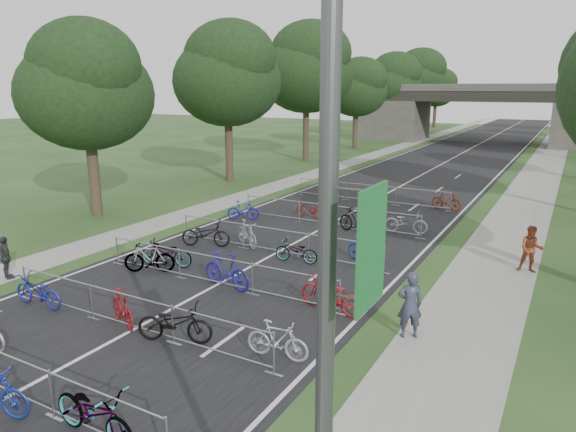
{
  "coord_description": "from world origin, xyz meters",
  "views": [
    {
      "loc": [
        10.16,
        -2.05,
        6.55
      ],
      "look_at": [
        -0.49,
        16.98,
        1.1
      ],
      "focal_mm": 32.0,
      "sensor_mm": 36.0,
      "label": 1
    }
  ],
  "objects_px": {
    "lamppost": "(329,335)",
    "pedestrian_c": "(6,258)",
    "overpass_bridge": "(484,114)",
    "pedestrian_a": "(410,305)",
    "pedestrian_b": "(531,250)"
  },
  "relations": [
    {
      "from": "pedestrian_c",
      "to": "overpass_bridge",
      "type": "bearing_deg",
      "value": -80.46
    },
    {
      "from": "lamppost",
      "to": "pedestrian_b",
      "type": "bearing_deg",
      "value": 86.84
    },
    {
      "from": "overpass_bridge",
      "to": "pedestrian_a",
      "type": "relative_size",
      "value": 16.71
    },
    {
      "from": "pedestrian_a",
      "to": "pedestrian_b",
      "type": "distance_m",
      "value": 7.51
    },
    {
      "from": "lamppost",
      "to": "pedestrian_c",
      "type": "bearing_deg",
      "value": 158.38
    },
    {
      "from": "pedestrian_b",
      "to": "pedestrian_c",
      "type": "bearing_deg",
      "value": -157.85
    },
    {
      "from": "overpass_bridge",
      "to": "lamppost",
      "type": "height_order",
      "value": "lamppost"
    },
    {
      "from": "lamppost",
      "to": "pedestrian_a",
      "type": "xyz_separation_m",
      "value": [
        -1.53,
        8.61,
        -3.35
      ]
    },
    {
      "from": "pedestrian_a",
      "to": "pedestrian_b",
      "type": "relative_size",
      "value": 1.07
    },
    {
      "from": "overpass_bridge",
      "to": "pedestrian_b",
      "type": "height_order",
      "value": "overpass_bridge"
    },
    {
      "from": "overpass_bridge",
      "to": "pedestrian_a",
      "type": "height_order",
      "value": "overpass_bridge"
    },
    {
      "from": "lamppost",
      "to": "pedestrian_b",
      "type": "xyz_separation_m",
      "value": [
        0.87,
        15.73,
        -3.42
      ]
    },
    {
      "from": "lamppost",
      "to": "pedestrian_c",
      "type": "height_order",
      "value": "lamppost"
    },
    {
      "from": "overpass_bridge",
      "to": "lamppost",
      "type": "bearing_deg",
      "value": -82.47
    },
    {
      "from": "pedestrian_b",
      "to": "lamppost",
      "type": "bearing_deg",
      "value": -102.32
    }
  ]
}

